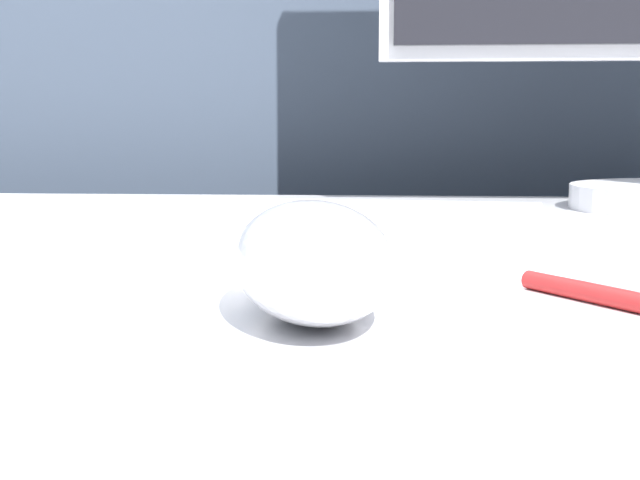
# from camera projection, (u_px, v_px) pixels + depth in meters

# --- Properties ---
(partition_panel) EXTENTS (5.00, 0.03, 1.31)m
(partition_panel) POSITION_uv_depth(u_px,v_px,m) (419.00, 252.00, 1.02)
(partition_panel) COLOR #333D4C
(partition_panel) RESTS_ON ground_plane
(computer_mouse_near) EXTENTS (0.08, 0.13, 0.04)m
(computer_mouse_near) POSITION_uv_depth(u_px,v_px,m) (313.00, 259.00, 0.33)
(computer_mouse_near) COLOR silver
(computer_mouse_near) RESTS_ON desk
(keyboard) EXTENTS (0.39, 0.16, 0.02)m
(keyboard) POSITION_uv_depth(u_px,v_px,m) (227.00, 226.00, 0.52)
(keyboard) COLOR silver
(keyboard) RESTS_ON desk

